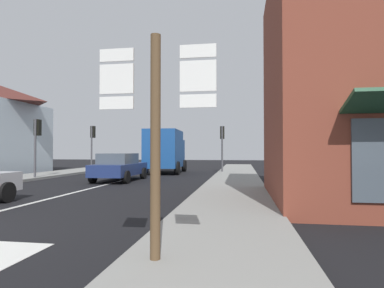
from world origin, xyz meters
TOP-DOWN VIEW (x-y plane):
  - ground_plane at (0.00, 10.00)m, footprint 80.00×80.00m
  - sidewalk_right at (6.00, 8.00)m, footprint 2.65×44.00m
  - lane_centre_stripe at (0.00, 6.00)m, footprint 0.16×12.00m
  - sedan_far at (-0.10, 11.13)m, footprint 1.97×4.20m
  - delivery_truck at (0.93, 17.19)m, footprint 2.66×5.09m
  - route_sign_post at (5.19, -0.73)m, footprint 1.66×0.14m
  - traffic_light_far_right at (4.98, 17.74)m, footprint 0.30×0.49m
  - traffic_light_far_left at (-4.98, 17.85)m, footprint 0.30×0.49m
  - traffic_light_near_left at (-4.98, 11.18)m, footprint 0.30×0.49m

SIDE VIEW (x-z plane):
  - ground_plane at x=0.00m, z-range 0.00..0.00m
  - lane_centre_stripe at x=0.00m, z-range 0.00..0.01m
  - sidewalk_right at x=6.00m, z-range 0.00..0.14m
  - sedan_far at x=-0.10m, z-range 0.03..1.50m
  - delivery_truck at x=0.93m, z-range 0.13..3.18m
  - route_sign_post at x=5.19m, z-range 0.31..3.51m
  - traffic_light_far_right at x=4.98m, z-range 0.81..4.17m
  - traffic_light_near_left at x=-4.98m, z-range 0.81..4.17m
  - traffic_light_far_left at x=-4.98m, z-range 0.85..4.36m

